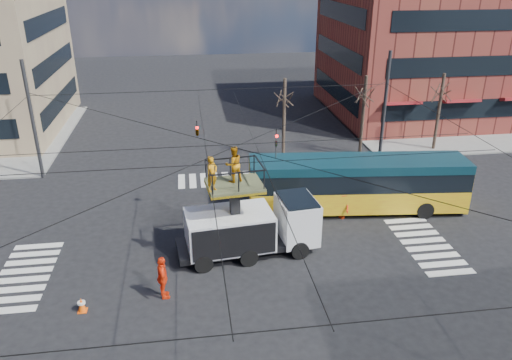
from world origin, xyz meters
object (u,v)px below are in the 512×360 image
(flagger, at_px, (342,204))
(traffic_cone, at_px, (82,305))
(city_bus, at_px, (357,183))
(worker_ground, at_px, (163,278))
(utility_truck, at_px, (251,218))

(flagger, bearing_deg, traffic_cone, -84.47)
(traffic_cone, bearing_deg, city_bus, 27.37)
(worker_ground, bearing_deg, utility_truck, -62.69)
(utility_truck, distance_m, worker_ground, 5.42)
(worker_ground, distance_m, flagger, 11.61)
(worker_ground, xyz_separation_m, flagger, (9.90, 6.07, -0.12))
(flagger, bearing_deg, city_bus, 108.87)
(worker_ground, bearing_deg, flagger, -67.84)
(utility_truck, relative_size, flagger, 4.07)
(worker_ground, bearing_deg, city_bus, -66.96)
(traffic_cone, xyz_separation_m, worker_ground, (3.40, 0.48, 0.68))
(traffic_cone, xyz_separation_m, flagger, (13.30, 6.55, 0.56))
(city_bus, bearing_deg, utility_truck, -144.87)
(city_bus, relative_size, traffic_cone, 19.37)
(utility_truck, height_order, worker_ground, utility_truck)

